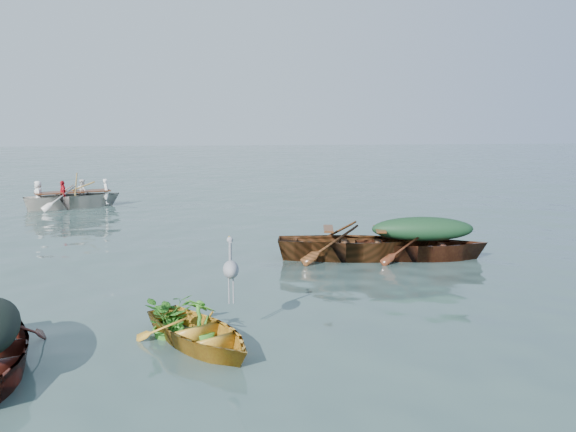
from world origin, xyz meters
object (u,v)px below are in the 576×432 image
(open_wooden_boat, at_px, (353,259))
(rowed_boat, at_px, (74,208))
(yellow_dinghy, at_px, (200,346))
(heron, at_px, (231,279))
(green_tarp_boat, at_px, (421,259))

(open_wooden_boat, xyz_separation_m, rowed_boat, (-7.75, 8.81, 0.00))
(yellow_dinghy, distance_m, open_wooden_boat, 5.50)
(heron, bearing_deg, yellow_dinghy, -174.81)
(rowed_boat, bearing_deg, open_wooden_boat, -158.79)
(green_tarp_boat, height_order, open_wooden_boat, open_wooden_boat)
(open_wooden_boat, bearing_deg, rowed_boat, 51.97)
(green_tarp_boat, distance_m, heron, 5.83)
(yellow_dinghy, bearing_deg, open_wooden_boat, 21.94)
(yellow_dinghy, xyz_separation_m, heron, (0.44, 0.33, 0.80))
(open_wooden_boat, bearing_deg, yellow_dinghy, 154.23)
(green_tarp_boat, relative_size, rowed_boat, 0.89)
(yellow_dinghy, distance_m, rowed_boat, 13.98)
(yellow_dinghy, relative_size, green_tarp_boat, 0.67)
(green_tarp_boat, distance_m, rowed_boat, 12.90)
(green_tarp_boat, bearing_deg, open_wooden_boat, 90.00)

